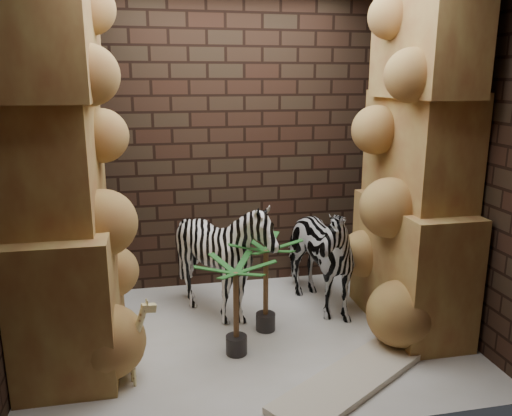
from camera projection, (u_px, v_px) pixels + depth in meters
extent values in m
plane|color=silver|center=(251.00, 337.00, 4.34)|extent=(3.50, 3.50, 0.00)
plane|color=black|center=(227.00, 143.00, 5.15)|extent=(3.50, 0.00, 3.50)
plane|color=black|center=(294.00, 198.00, 2.78)|extent=(3.50, 0.00, 3.50)
plane|color=black|center=(8.00, 170.00, 3.63)|extent=(0.00, 3.00, 3.00)
plane|color=black|center=(455.00, 155.00, 4.31)|extent=(0.00, 3.00, 3.00)
imported|color=white|center=(313.00, 245.00, 4.75)|extent=(0.81, 1.17, 1.26)
imported|color=white|center=(223.00, 264.00, 4.56)|extent=(1.11, 1.29, 1.04)
cube|color=beige|center=(360.00, 374.00, 3.76)|extent=(1.58, 1.21, 0.05)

